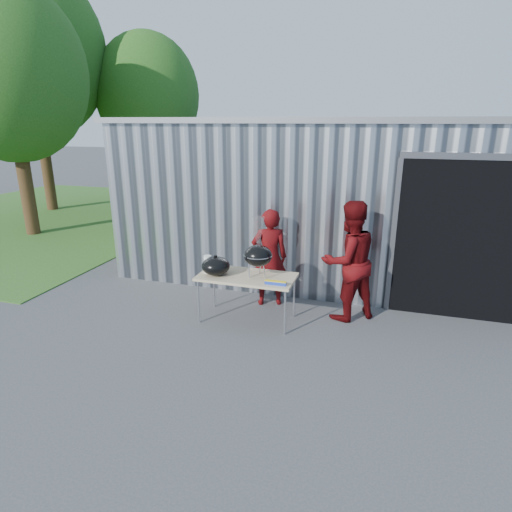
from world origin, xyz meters
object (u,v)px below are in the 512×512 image
(folding_table, at_px, (247,278))
(kettle_grill, at_px, (258,250))
(person_cook, at_px, (269,258))
(person_bystander, at_px, (349,261))

(folding_table, bearing_deg, kettle_grill, 4.08)
(kettle_grill, distance_m, person_cook, 0.78)
(person_cook, bearing_deg, kettle_grill, 69.26)
(folding_table, relative_size, kettle_grill, 1.60)
(folding_table, relative_size, person_bystander, 0.79)
(person_cook, xyz_separation_m, person_bystander, (1.33, -0.16, 0.12))
(person_cook, bearing_deg, person_bystander, 151.35)
(person_cook, bearing_deg, folding_table, 55.36)
(person_bystander, bearing_deg, folding_table, -17.07)
(folding_table, height_order, person_cook, person_cook)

